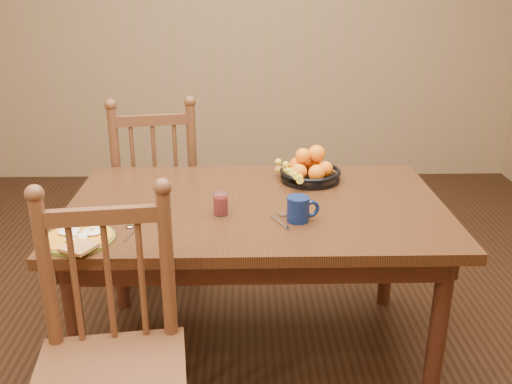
{
  "coord_description": "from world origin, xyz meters",
  "views": [
    {
      "loc": [
        -0.05,
        -2.26,
        1.67
      ],
      "look_at": [
        0.0,
        0.0,
        0.8
      ],
      "focal_mm": 40.0,
      "sensor_mm": 36.0,
      "label": 1
    }
  ],
  "objects_px": {
    "chair_far": "(157,193)",
    "breakfast_plate": "(79,238)",
    "fruit_bowl": "(309,170)",
    "dining_table": "(256,221)",
    "chair_near": "(110,365)",
    "coffee_mug": "(299,209)"
  },
  "relations": [
    {
      "from": "chair_far",
      "to": "breakfast_plate",
      "type": "distance_m",
      "value": 1.13
    },
    {
      "from": "chair_far",
      "to": "fruit_bowl",
      "type": "bearing_deg",
      "value": 140.55
    },
    {
      "from": "breakfast_plate",
      "to": "fruit_bowl",
      "type": "relative_size",
      "value": 0.94
    },
    {
      "from": "dining_table",
      "to": "fruit_bowl",
      "type": "xyz_separation_m",
      "value": [
        0.26,
        0.28,
        0.14
      ]
    },
    {
      "from": "dining_table",
      "to": "chair_near",
      "type": "relative_size",
      "value": 1.54
    },
    {
      "from": "fruit_bowl",
      "to": "chair_far",
      "type": "bearing_deg",
      "value": 149.85
    },
    {
      "from": "dining_table",
      "to": "chair_far",
      "type": "relative_size",
      "value": 1.51
    },
    {
      "from": "dining_table",
      "to": "chair_near",
      "type": "xyz_separation_m",
      "value": [
        -0.48,
        -0.76,
        -0.16
      ]
    },
    {
      "from": "breakfast_plate",
      "to": "coffee_mug",
      "type": "distance_m",
      "value": 0.84
    },
    {
      "from": "chair_far",
      "to": "fruit_bowl",
      "type": "distance_m",
      "value": 0.97
    },
    {
      "from": "breakfast_plate",
      "to": "fruit_bowl",
      "type": "distance_m",
      "value": 1.11
    },
    {
      "from": "chair_near",
      "to": "coffee_mug",
      "type": "bearing_deg",
      "value": 34.16
    },
    {
      "from": "chair_near",
      "to": "coffee_mug",
      "type": "relative_size",
      "value": 7.79
    },
    {
      "from": "chair_far",
      "to": "chair_near",
      "type": "relative_size",
      "value": 1.02
    },
    {
      "from": "coffee_mug",
      "to": "fruit_bowl",
      "type": "relative_size",
      "value": 0.41
    },
    {
      "from": "chair_near",
      "to": "fruit_bowl",
      "type": "height_order",
      "value": "chair_near"
    },
    {
      "from": "chair_far",
      "to": "breakfast_plate",
      "type": "xyz_separation_m",
      "value": [
        -0.12,
        -1.1,
        0.25
      ]
    },
    {
      "from": "chair_far",
      "to": "fruit_bowl",
      "type": "relative_size",
      "value": 3.27
    },
    {
      "from": "breakfast_plate",
      "to": "chair_far",
      "type": "bearing_deg",
      "value": 84.02
    },
    {
      "from": "chair_far",
      "to": "fruit_bowl",
      "type": "xyz_separation_m",
      "value": [
        0.8,
        -0.46,
        0.29
      ]
    },
    {
      "from": "dining_table",
      "to": "coffee_mug",
      "type": "relative_size",
      "value": 11.98
    },
    {
      "from": "dining_table",
      "to": "fruit_bowl",
      "type": "distance_m",
      "value": 0.4
    }
  ]
}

